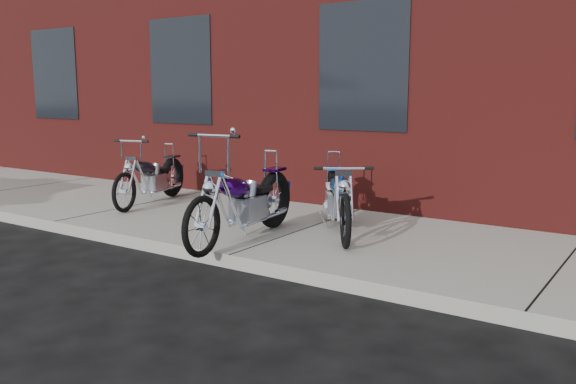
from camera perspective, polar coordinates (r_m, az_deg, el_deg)
The scene contains 5 objects.
ground at distance 6.54m, azimuth -5.52°, elevation -7.15°, with size 120.00×120.00×0.00m, color black.
sidewalk at distance 7.69m, azimuth 1.59°, elevation -4.00°, with size 22.00×3.00×0.15m, color gray.
chopper_purple at distance 7.05m, azimuth -4.12°, elevation -1.25°, with size 0.55×2.26×1.27m.
chopper_blue at distance 7.46m, azimuth 4.72°, elevation -0.85°, with size 1.31×1.80×0.93m.
chopper_third at distance 9.58m, azimuth -12.64°, elevation 1.10°, with size 0.71×1.96×1.02m.
Camera 1 is at (4.00, -4.83, 1.86)m, focal length 38.00 mm.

